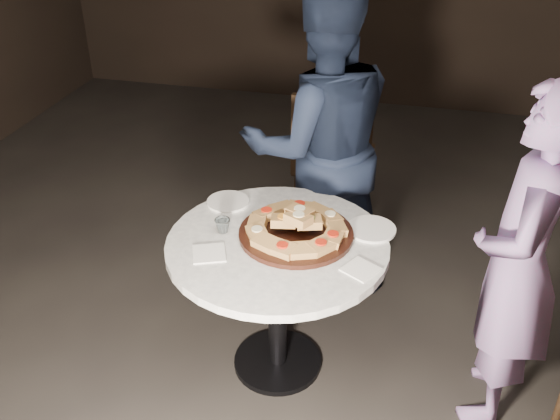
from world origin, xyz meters
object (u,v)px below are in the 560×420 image
(diner_teal, at_px, (519,265))
(focaccia_pile, at_px, (297,225))
(serving_board, at_px, (296,234))
(water_glass, at_px, (223,226))
(diner_navy, at_px, (320,145))
(chair_far, at_px, (333,155))
(table, at_px, (277,267))

(diner_teal, bearing_deg, focaccia_pile, -82.53)
(serving_board, distance_m, water_glass, 0.33)
(focaccia_pile, bearing_deg, diner_navy, 91.68)
(serving_board, height_order, chair_far, chair_far)
(table, bearing_deg, diner_navy, 85.96)
(serving_board, xyz_separation_m, focaccia_pile, (0.00, 0.00, 0.04))
(table, xyz_separation_m, water_glass, (-0.25, 0.02, 0.17))
(table, bearing_deg, serving_board, 41.31)
(focaccia_pile, distance_m, water_glass, 0.33)
(table, bearing_deg, focaccia_pile, 41.71)
(diner_navy, bearing_deg, diner_teal, 118.82)
(table, distance_m, diner_teal, 1.01)
(serving_board, xyz_separation_m, water_glass, (-0.32, -0.04, 0.02))
(focaccia_pile, distance_m, diner_teal, 0.92)
(serving_board, height_order, diner_teal, diner_teal)
(diner_teal, bearing_deg, table, -78.59)
(table, bearing_deg, water_glass, 176.10)
(water_glass, bearing_deg, focaccia_pile, 8.06)
(focaccia_pile, relative_size, water_glass, 6.48)
(table, height_order, water_glass, water_glass)
(diner_teal, bearing_deg, water_glass, -79.36)
(serving_board, height_order, focaccia_pile, focaccia_pile)
(water_glass, distance_m, diner_navy, 0.78)
(serving_board, bearing_deg, focaccia_pile, 57.36)
(table, distance_m, water_glass, 0.30)
(focaccia_pile, bearing_deg, table, -138.29)
(table, height_order, serving_board, serving_board)
(diner_navy, bearing_deg, serving_board, 68.25)
(water_glass, relative_size, chair_far, 0.07)
(focaccia_pile, relative_size, chair_far, 0.45)
(serving_board, relative_size, water_glass, 7.22)
(chair_far, distance_m, diner_navy, 0.55)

